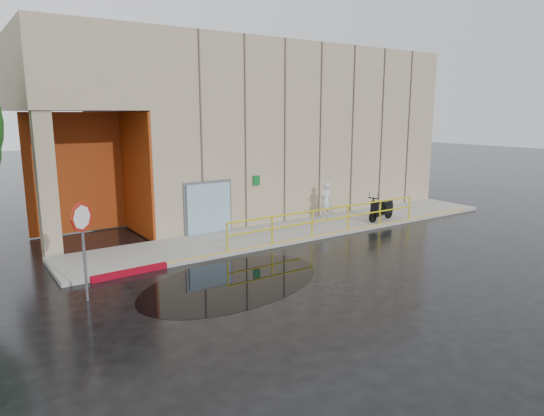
# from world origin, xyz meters

# --- Properties ---
(ground) EXTENTS (120.00, 120.00, 0.00)m
(ground) POSITION_xyz_m (0.00, 0.00, 0.00)
(ground) COLOR black
(ground) RESTS_ON ground
(sidewalk) EXTENTS (20.00, 3.00, 0.15)m
(sidewalk) POSITION_xyz_m (4.00, 4.50, 0.07)
(sidewalk) COLOR gray
(sidewalk) RESTS_ON ground
(building) EXTENTS (20.00, 10.17, 8.00)m
(building) POSITION_xyz_m (5.10, 10.98, 4.21)
(building) COLOR tan
(building) RESTS_ON ground
(guardrail) EXTENTS (9.56, 0.06, 1.03)m
(guardrail) POSITION_xyz_m (4.25, 3.15, 0.68)
(guardrail) COLOR #D8C50B
(guardrail) RESTS_ON sidewalk
(person) EXTENTS (0.63, 0.43, 1.68)m
(person) POSITION_xyz_m (5.75, 5.20, 0.99)
(person) COLOR silver
(person) RESTS_ON sidewalk
(scooter) EXTENTS (1.77, 0.84, 1.34)m
(scooter) POSITION_xyz_m (7.66, 3.60, 0.92)
(scooter) COLOR black
(scooter) RESTS_ON sidewalk
(stop_sign) EXTENTS (0.67, 0.52, 2.69)m
(stop_sign) POSITION_xyz_m (-5.61, 1.59, 1.95)
(stop_sign) COLOR slate
(stop_sign) RESTS_ON ground
(red_curb) EXTENTS (2.41, 0.30, 0.18)m
(red_curb) POSITION_xyz_m (-4.01, 3.01, 0.09)
(red_curb) COLOR maroon
(red_curb) RESTS_ON ground
(puddle) EXTENTS (7.07, 5.38, 0.01)m
(puddle) POSITION_xyz_m (-1.69, 0.67, 0.00)
(puddle) COLOR black
(puddle) RESTS_ON ground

